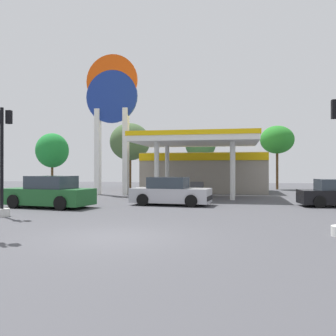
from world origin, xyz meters
name	(u,v)px	position (x,y,z in m)	size (l,w,h in m)	color
ground_plane	(115,237)	(0.00, 0.00, 0.00)	(90.00, 90.00, 0.00)	#47474C
gas_station	(205,169)	(0.71, 21.63, 2.01)	(10.45, 13.90, 4.44)	gray
station_pole_sign	(112,106)	(-6.15, 17.03, 6.92)	(4.14, 0.56, 11.00)	white
car_2	(49,193)	(-6.06, 7.23, 0.74)	(4.82, 2.63, 1.64)	black
car_3	(171,192)	(-0.12, 9.71, 0.70)	(4.48, 2.29, 1.55)	black
traffic_signal_2	(2,174)	(-6.18, 3.55, 1.77)	(0.65, 0.68, 4.57)	silver
tree_0	(52,150)	(-17.26, 28.23, 4.14)	(3.70, 3.70, 6.11)	brown
tree_1	(130,142)	(-7.71, 27.16, 4.91)	(4.26, 4.26, 6.90)	brown
tree_2	(200,145)	(-0.32, 28.40, 4.57)	(3.22, 3.22, 6.07)	brown
tree_3	(277,140)	(7.40, 27.41, 4.92)	(3.32, 3.32, 6.32)	brown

